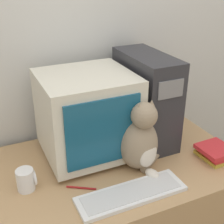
{
  "coord_description": "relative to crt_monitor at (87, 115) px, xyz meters",
  "views": [
    {
      "loc": [
        -0.51,
        -0.77,
        1.63
      ],
      "look_at": [
        0.04,
        0.41,
        1.0
      ],
      "focal_mm": 50.0,
      "sensor_mm": 36.0,
      "label": 1
    }
  ],
  "objects": [
    {
      "name": "pen",
      "position": [
        -0.13,
        -0.25,
        -0.22
      ],
      "size": [
        0.12,
        0.08,
        0.01
      ],
      "color": "maroon",
      "rests_on": "desk"
    },
    {
      "name": "cat",
      "position": [
        0.18,
        -0.22,
        -0.07
      ],
      "size": [
        0.29,
        0.25,
        0.35
      ],
      "rotation": [
        0.0,
        0.0,
        0.19
      ],
      "color": "gray",
      "rests_on": "desk"
    },
    {
      "name": "crt_monitor",
      "position": [
        0.0,
        0.0,
        0.0
      ],
      "size": [
        0.44,
        0.42,
        0.43
      ],
      "color": "beige",
      "rests_on": "desk"
    },
    {
      "name": "wall_back",
      "position": [
        0.05,
        0.32,
        0.29
      ],
      "size": [
        7.0,
        0.05,
        2.5
      ],
      "color": "silver",
      "rests_on": "ground_plane"
    },
    {
      "name": "keyboard",
      "position": [
        0.05,
        -0.38,
        -0.21
      ],
      "size": [
        0.48,
        0.15,
        0.02
      ],
      "color": "silver",
      "rests_on": "desk"
    },
    {
      "name": "computer_tower",
      "position": [
        0.34,
        0.02,
        0.02
      ],
      "size": [
        0.19,
        0.43,
        0.48
      ],
      "color": "#28282D",
      "rests_on": "desk"
    },
    {
      "name": "mug",
      "position": [
        -0.34,
        -0.16,
        -0.17
      ],
      "size": [
        0.08,
        0.08,
        0.1
      ],
      "color": "white",
      "rests_on": "desk"
    },
    {
      "name": "desk",
      "position": [
        0.05,
        -0.13,
        -0.59
      ],
      "size": [
        1.32,
        0.77,
        0.74
      ],
      "color": "tan",
      "rests_on": "ground_plane"
    },
    {
      "name": "book_stack",
      "position": [
        0.56,
        -0.31,
        -0.19
      ],
      "size": [
        0.16,
        0.18,
        0.06
      ],
      "color": "gold",
      "rests_on": "desk"
    }
  ]
}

